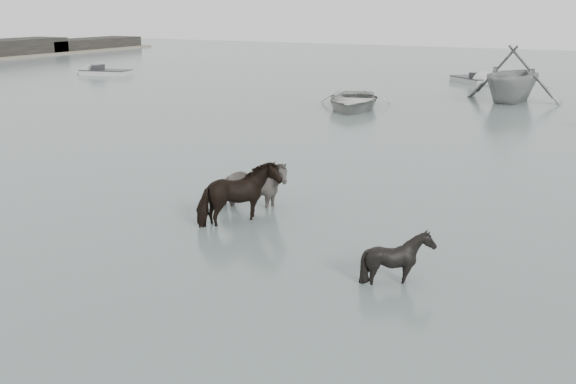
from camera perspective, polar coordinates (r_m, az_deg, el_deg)
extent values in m
plane|color=#52625E|center=(14.34, 1.30, -4.32)|extent=(140.00, 140.00, 0.00)
imported|color=black|center=(16.39, -3.23, 1.26)|extent=(2.08, 1.48, 1.61)
imported|color=black|center=(15.19, -4.29, 0.17)|extent=(1.62, 1.83, 1.68)
imported|color=black|center=(12.19, 9.77, -5.24)|extent=(1.27, 1.17, 1.24)
imported|color=#A9A9A4|center=(32.90, 5.76, 8.34)|extent=(4.99, 6.02, 1.08)
imported|color=gray|center=(37.10, 19.42, 10.02)|extent=(5.91, 6.62, 3.16)
cube|color=black|center=(79.98, -17.47, 12.49)|extent=(4.50, 14.00, 1.10)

